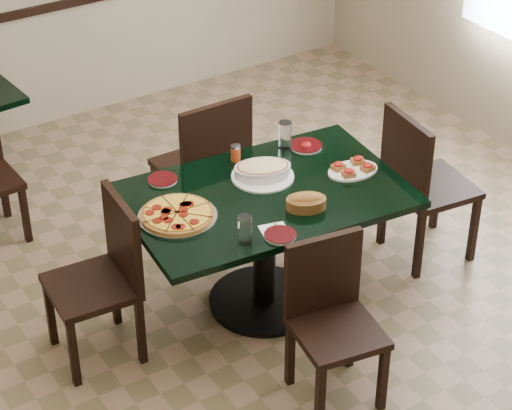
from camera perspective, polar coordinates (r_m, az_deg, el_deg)
floor at (r=5.74m, az=0.48°, el=-5.84°), size 5.50×5.50×0.00m
main_table at (r=5.43m, az=0.50°, el=-0.90°), size 1.57×1.09×0.75m
chair_far at (r=5.97m, az=-2.81°, el=2.47°), size 0.47×0.47×1.00m
chair_near at (r=4.95m, az=4.30°, el=-6.12°), size 0.47×0.47×0.87m
chair_right at (r=5.92m, az=9.35°, el=1.49°), size 0.50×0.50×0.97m
chair_left at (r=5.21m, az=-8.60°, el=-3.74°), size 0.46×0.46×0.92m
pepperoni_pizza at (r=5.14m, az=-4.51°, el=-0.55°), size 0.41×0.41×0.04m
lasagna_casserole at (r=5.44m, az=0.38°, el=2.00°), size 0.37×0.35×0.09m
bread_basket at (r=5.19m, az=2.88°, el=0.19°), size 0.25×0.22×0.09m
bruschetta_platter at (r=5.53m, az=5.56°, el=2.11°), size 0.31×0.23×0.05m
side_plate_near at (r=4.99m, az=1.39°, el=-1.73°), size 0.16×0.16×0.02m
side_plate_far_r at (r=5.76m, az=2.87°, el=3.41°), size 0.19×0.19×0.03m
side_plate_far_l at (r=5.45m, az=-5.36°, el=1.45°), size 0.16×0.16×0.02m
napkin_setting at (r=5.03m, az=1.09°, el=-1.48°), size 0.17×0.17×0.01m
water_glass_a at (r=5.70m, az=1.66°, el=4.00°), size 0.08×0.08×0.17m
water_glass_b at (r=4.91m, az=-0.65°, el=-1.42°), size 0.07×0.07×0.15m
pepper_shaker at (r=5.60m, az=-1.17°, el=3.01°), size 0.06×0.06×0.10m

